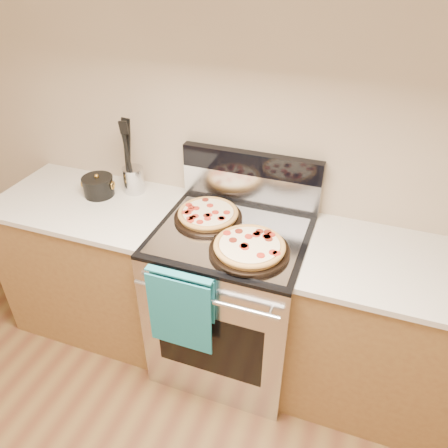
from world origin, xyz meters
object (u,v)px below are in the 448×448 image
(pepperoni_pizza_back, at_px, (208,215))
(saucepan, at_px, (98,187))
(pepperoni_pizza_front, at_px, (249,248))
(utensil_crock, at_px, (134,180))
(range_body, at_px, (231,301))

(pepperoni_pizza_back, relative_size, saucepan, 2.07)
(pepperoni_pizza_back, relative_size, pepperoni_pizza_front, 0.94)
(pepperoni_pizza_front, height_order, saucepan, saucepan)
(utensil_crock, bearing_deg, pepperoni_pizza_front, -23.47)
(utensil_crock, bearing_deg, range_body, -18.05)
(range_body, xyz_separation_m, pepperoni_pizza_back, (-0.15, 0.07, 0.50))
(pepperoni_pizza_back, height_order, utensil_crock, utensil_crock)
(range_body, height_order, pepperoni_pizza_back, pepperoni_pizza_back)
(range_body, distance_m, pepperoni_pizza_front, 0.53)
(pepperoni_pizza_front, bearing_deg, utensil_crock, 156.53)
(pepperoni_pizza_front, bearing_deg, saucepan, 166.06)
(pepperoni_pizza_front, relative_size, saucepan, 2.22)
(pepperoni_pizza_front, xyz_separation_m, saucepan, (-0.97, 0.24, 0.01))
(pepperoni_pizza_back, bearing_deg, pepperoni_pizza_front, -34.97)
(saucepan, bearing_deg, pepperoni_pizza_back, -3.48)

